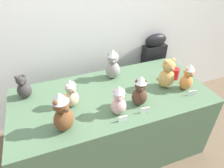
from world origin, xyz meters
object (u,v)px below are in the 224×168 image
object	(u,v)px
instrument_case	(152,70)
teddy_bear_chestnut	(63,112)
party_cup_red	(175,74)
teddy_bear_honey	(167,74)
teddy_bear_ginger	(187,77)
teddy_bear_charcoal	(23,87)
teddy_bear_cocoa	(140,91)
display_table	(112,123)
teddy_bear_sand	(71,93)
teddy_bear_blush	(119,101)
teddy_bear_ash	(113,64)

from	to	relation	value
instrument_case	teddy_bear_chestnut	size ratio (longest dim) A/B	2.92
teddy_bear_chestnut	party_cup_red	world-z (taller)	teddy_bear_chestnut
teddy_bear_chestnut	teddy_bear_honey	bearing A→B (deg)	-20.31
party_cup_red	instrument_case	bearing A→B (deg)	82.55
instrument_case	teddy_bear_chestnut	xyz separation A→B (m)	(-1.20, -0.80, 0.39)
teddy_bear_ginger	party_cup_red	size ratio (longest dim) A/B	2.42
teddy_bear_charcoal	teddy_bear_cocoa	bearing A→B (deg)	-30.48
display_table	teddy_bear_sand	xyz separation A→B (m)	(-0.36, -0.02, 0.49)
display_table	teddy_bear_honey	bearing A→B (deg)	-6.37
teddy_bear_blush	teddy_bear_sand	bearing A→B (deg)	160.43
teddy_bear_honey	teddy_bear_chestnut	size ratio (longest dim) A/B	0.88
teddy_bear_blush	teddy_bear_charcoal	bearing A→B (deg)	160.35
teddy_bear_cocoa	party_cup_red	size ratio (longest dim) A/B	2.58
display_table	teddy_bear_cocoa	world-z (taller)	teddy_bear_cocoa
teddy_bear_ginger	teddy_bear_ash	distance (m)	0.70
teddy_bear_honey	teddy_bear_charcoal	distance (m)	1.27
teddy_bear_charcoal	teddy_bear_ash	bearing A→B (deg)	-3.06
teddy_bear_cocoa	teddy_bear_sand	world-z (taller)	teddy_bear_cocoa
party_cup_red	teddy_bear_blush	bearing A→B (deg)	-159.10
display_table	teddy_bear_charcoal	world-z (taller)	teddy_bear_charcoal
instrument_case	teddy_bear_sand	xyz separation A→B (m)	(-1.10, -0.57, 0.36)
teddy_bear_honey	party_cup_red	bearing A→B (deg)	29.19
teddy_bear_sand	display_table	bearing A→B (deg)	-23.15
instrument_case	teddy_bear_charcoal	bearing A→B (deg)	-171.50
teddy_bear_sand	teddy_bear_ginger	bearing A→B (deg)	-33.26
display_table	teddy_bear_ash	xyz separation A→B (m)	(0.10, 0.26, 0.51)
display_table	teddy_bear_ginger	world-z (taller)	teddy_bear_ginger
teddy_bear_blush	instrument_case	bearing A→B (deg)	60.07
display_table	teddy_bear_ash	world-z (taller)	teddy_bear_ash
party_cup_red	teddy_bear_honey	bearing A→B (deg)	-150.89
teddy_bear_charcoal	teddy_bear_sand	bearing A→B (deg)	-39.26
teddy_bear_cocoa	teddy_bear_chestnut	distance (m)	0.63
teddy_bear_chestnut	teddy_bear_sand	bearing A→B (deg)	34.86
teddy_bear_ash	party_cup_red	xyz separation A→B (m)	(0.57, -0.23, -0.10)
instrument_case	teddy_bear_blush	xyz separation A→B (m)	(-0.78, -0.79, 0.36)
teddy_bear_charcoal	display_table	bearing A→B (deg)	-22.79
party_cup_red	display_table	bearing A→B (deg)	-177.20
display_table	teddy_bear_honey	xyz separation A→B (m)	(0.51, -0.06, 0.50)
instrument_case	teddy_bear_honey	distance (m)	0.75
teddy_bear_cocoa	display_table	bearing A→B (deg)	152.55
teddy_bear_cocoa	instrument_case	bearing A→B (deg)	73.72
teddy_bear_ash	teddy_bear_charcoal	bearing A→B (deg)	-158.50
teddy_bear_blush	teddy_bear_charcoal	distance (m)	0.84
teddy_bear_sand	teddy_bear_chestnut	bearing A→B (deg)	-139.31
instrument_case	teddy_bear_honey	xyz separation A→B (m)	(-0.23, -0.61, 0.37)
teddy_bear_chestnut	teddy_bear_blush	size ratio (longest dim) A/B	1.24
teddy_bear_blush	party_cup_red	size ratio (longest dim) A/B	2.47
display_table	teddy_bear_charcoal	bearing A→B (deg)	162.09
teddy_bear_cocoa	teddy_bear_ginger	size ratio (longest dim) A/B	1.06
display_table	party_cup_red	size ratio (longest dim) A/B	16.12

